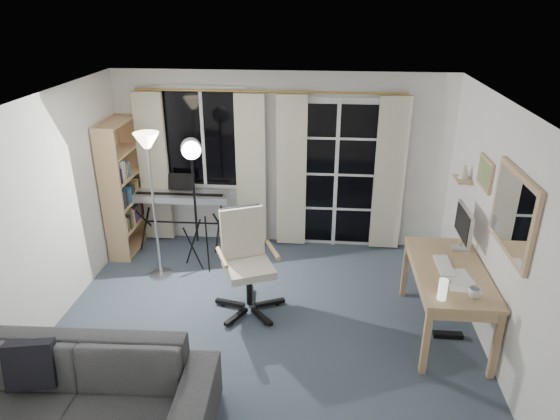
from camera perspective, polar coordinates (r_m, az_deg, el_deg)
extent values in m
cube|color=#36424F|center=(5.57, -1.74, -12.84)|extent=(4.50, 4.00, 0.02)
cube|color=white|center=(6.87, -8.72, 8.13)|extent=(1.20, 0.06, 1.40)
cube|color=black|center=(6.84, -8.78, 8.06)|extent=(1.10, 0.02, 1.30)
cube|color=white|center=(6.83, -8.80, 8.04)|extent=(0.04, 0.03, 1.30)
cube|color=white|center=(6.82, 6.42, 3.96)|extent=(1.32, 0.06, 2.11)
cube|color=black|center=(6.79, 3.89, 3.96)|extent=(0.55, 0.02, 1.95)
cube|color=black|center=(6.81, 8.95, 3.77)|extent=(0.55, 0.02, 1.95)
cube|color=white|center=(6.79, 6.42, 3.84)|extent=(0.05, 0.04, 2.05)
cube|color=white|center=(6.96, 6.25, 0.16)|extent=(1.15, 0.03, 0.03)
cube|color=white|center=(6.78, 6.43, 4.04)|extent=(1.15, 0.03, 0.03)
cube|color=white|center=(6.63, 6.63, 8.12)|extent=(1.15, 0.03, 0.03)
cylinder|color=gold|center=(6.49, -1.29, 13.38)|extent=(3.50, 0.03, 0.03)
cube|color=beige|center=(7.10, -14.22, 4.62)|extent=(0.40, 0.07, 2.10)
cube|color=beige|center=(6.78, -3.34, 4.42)|extent=(0.40, 0.07, 2.10)
cube|color=beige|center=(6.72, 1.32, 4.29)|extent=(0.40, 0.07, 2.10)
cube|color=beige|center=(6.77, 12.40, 3.87)|extent=(0.40, 0.07, 2.10)
cube|color=tan|center=(6.65, -18.71, 1.20)|extent=(0.29, 0.03, 1.81)
cube|color=tan|center=(7.36, -16.42, 3.62)|extent=(0.29, 0.03, 1.81)
cube|color=tan|center=(7.05, -18.51, 2.49)|extent=(0.04, 0.82, 1.81)
cube|color=tan|center=(7.35, -16.68, -3.94)|extent=(0.31, 0.82, 0.02)
cube|color=tan|center=(7.21, -16.99, -1.57)|extent=(0.31, 0.82, 0.02)
cube|color=tan|center=(7.07, -17.31, 0.97)|extent=(0.31, 0.82, 0.02)
cube|color=tan|center=(6.95, -17.65, 3.59)|extent=(0.31, 0.82, 0.02)
cube|color=tan|center=(6.85, -18.00, 6.30)|extent=(0.31, 0.82, 0.02)
cube|color=tan|center=(6.75, -18.42, 9.45)|extent=(0.31, 0.82, 0.02)
cube|color=silver|center=(6.87, -17.90, -1.78)|extent=(0.20, 0.06, 0.23)
cube|color=olive|center=(6.95, -17.62, -1.65)|extent=(0.20, 0.04, 0.18)
cube|color=#333333|center=(7.01, -17.43, -1.30)|extent=(0.20, 0.04, 0.21)
cube|color=olive|center=(7.05, -17.27, -0.84)|extent=(0.20, 0.04, 0.27)
cube|color=silver|center=(7.12, -17.05, -0.83)|extent=(0.20, 0.05, 0.21)
cube|color=#952A54|center=(7.19, -16.83, -0.53)|extent=(0.20, 0.04, 0.22)
cube|color=teal|center=(7.25, -16.65, -0.30)|extent=(0.20, 0.05, 0.22)
cube|color=olive|center=(7.32, -16.44, -0.09)|extent=(0.20, 0.03, 0.21)
cube|color=#952A54|center=(7.38, -16.28, 0.14)|extent=(0.20, 0.05, 0.22)
cube|color=#333333|center=(7.45, -16.08, 0.47)|extent=(0.20, 0.03, 0.24)
cube|color=teal|center=(6.73, -18.27, 0.93)|extent=(0.20, 0.03, 0.25)
cube|color=#333333|center=(6.79, -18.07, 1.12)|extent=(0.20, 0.06, 0.24)
cube|color=#333333|center=(6.87, -17.80, 1.28)|extent=(0.20, 0.04, 0.21)
cube|color=teal|center=(6.93, -17.59, 1.44)|extent=(0.20, 0.03, 0.20)
cube|color=teal|center=(6.98, -17.42, 1.71)|extent=(0.20, 0.04, 0.21)
cube|color=#333333|center=(7.04, -17.25, 2.06)|extent=(0.20, 0.03, 0.25)
cube|color=#333333|center=(7.10, -17.04, 2.06)|extent=(0.20, 0.05, 0.20)
cube|color=#AD7041|center=(7.17, -16.84, 2.34)|extent=(0.20, 0.04, 0.21)
cube|color=olive|center=(7.23, -16.65, 2.59)|extent=(0.20, 0.03, 0.22)
cube|color=#333333|center=(7.29, -16.49, 2.73)|extent=(0.20, 0.03, 0.21)
cube|color=#952A54|center=(6.61, -18.65, 3.73)|extent=(0.20, 0.04, 0.26)
cube|color=#333333|center=(6.68, -18.41, 3.69)|extent=(0.20, 0.03, 0.20)
cube|color=silver|center=(6.72, -18.26, 4.17)|extent=(0.20, 0.03, 0.27)
cube|color=silver|center=(6.78, -18.05, 4.26)|extent=(0.20, 0.04, 0.25)
cube|color=olive|center=(6.85, -17.83, 4.26)|extent=(0.20, 0.03, 0.20)
cube|color=teal|center=(6.91, -17.64, 4.48)|extent=(0.20, 0.04, 0.21)
cylinder|color=#B2B2B7|center=(6.57, -13.42, -7.12)|extent=(0.30, 0.30, 0.03)
cylinder|color=#B2B2B7|center=(6.18, -14.16, -0.18)|extent=(0.03, 0.03, 1.71)
cone|color=#FFE5B2|center=(5.90, -15.01, 7.69)|extent=(0.32, 0.32, 0.18)
cylinder|color=black|center=(7.23, -15.02, -1.25)|extent=(0.03, 0.65, 0.59)
cylinder|color=black|center=(7.23, -15.02, -1.25)|extent=(0.03, 0.65, 0.59)
cylinder|color=black|center=(6.97, -6.98, -1.56)|extent=(0.03, 0.65, 0.59)
cylinder|color=black|center=(6.97, -6.98, -1.56)|extent=(0.03, 0.65, 0.59)
cylinder|color=black|center=(7.08, -11.08, -1.40)|extent=(1.03, 0.04, 0.02)
cube|color=silver|center=(6.93, -11.32, 1.54)|extent=(1.34, 0.36, 0.09)
cube|color=white|center=(6.84, -11.53, 1.56)|extent=(1.24, 0.16, 0.02)
cube|color=black|center=(6.88, -11.44, 1.77)|extent=(1.20, 0.10, 0.01)
cube|color=black|center=(6.96, -11.22, 3.19)|extent=(0.36, 0.08, 0.22)
cylinder|color=black|center=(6.49, -8.31, -3.99)|extent=(0.10, 0.27, 0.71)
cylinder|color=black|center=(6.58, -9.91, -3.72)|extent=(0.27, 0.08, 0.72)
cylinder|color=black|center=(6.40, -9.81, -4.54)|extent=(0.20, 0.22, 0.72)
cylinder|color=black|center=(6.20, -9.76, 1.64)|extent=(0.04, 0.04, 1.23)
cylinder|color=silver|center=(5.95, -10.13, 6.91)|extent=(0.26, 0.19, 0.24)
cylinder|color=white|center=(5.88, -10.09, 6.71)|extent=(0.20, 0.08, 0.20)
cube|color=black|center=(5.79, -1.16, -10.54)|extent=(0.34, 0.19, 0.04)
cylinder|color=black|center=(5.83, -0.32, -10.57)|extent=(0.07, 0.07, 0.05)
cube|color=black|center=(5.94, -3.37, -9.65)|extent=(0.09, 0.35, 0.04)
cylinder|color=black|center=(6.02, -3.33, -9.37)|extent=(0.07, 0.07, 0.05)
cube|color=black|center=(5.82, -5.72, -10.52)|extent=(0.35, 0.13, 0.04)
cylinder|color=black|center=(5.86, -6.51, -10.54)|extent=(0.07, 0.07, 0.05)
cube|color=black|center=(5.59, -5.05, -12.06)|extent=(0.22, 0.33, 0.04)
cylinder|color=black|center=(5.55, -5.63, -12.66)|extent=(0.07, 0.07, 0.05)
cube|color=black|center=(5.57, -2.10, -12.09)|extent=(0.27, 0.30, 0.04)
cylinder|color=black|center=(5.53, -1.57, -12.70)|extent=(0.07, 0.07, 0.05)
cylinder|color=black|center=(5.60, -3.54, -8.80)|extent=(0.09, 0.09, 0.44)
cube|color=beige|center=(5.47, -3.60, -6.68)|extent=(0.66, 0.66, 0.09)
cube|color=beige|center=(5.53, -4.34, -2.56)|extent=(0.49, 0.32, 0.57)
cube|color=black|center=(5.55, -4.46, -2.17)|extent=(0.46, 0.28, 0.53)
cylinder|color=tan|center=(5.35, -6.65, -5.41)|extent=(0.22, 0.42, 0.05)
cylinder|color=tan|center=(5.48, -0.85, -4.53)|extent=(0.22, 0.42, 0.05)
cube|color=tan|center=(5.33, 18.86, -6.59)|extent=(0.71, 1.41, 0.04)
cube|color=tan|center=(5.36, 18.76, -7.24)|extent=(0.67, 1.37, 0.10)
cube|color=tan|center=(4.92, 16.33, -14.25)|extent=(0.06, 0.06, 0.72)
cube|color=tan|center=(5.08, 23.45, -14.03)|extent=(0.06, 0.06, 0.72)
cube|color=tan|center=(6.01, 14.13, -6.52)|extent=(0.06, 0.06, 0.72)
cube|color=tan|center=(6.14, 19.92, -6.58)|extent=(0.06, 0.06, 0.72)
cube|color=silver|center=(5.75, 19.89, -4.13)|extent=(0.18, 0.12, 0.02)
cube|color=silver|center=(5.69, 20.07, -2.94)|extent=(0.04, 0.03, 0.22)
cube|color=silver|center=(5.62, 20.30, -1.46)|extent=(0.04, 0.54, 0.34)
cube|color=black|center=(5.62, 20.10, -1.46)|extent=(0.01, 0.50, 0.30)
cube|color=white|center=(5.34, 18.26, -6.04)|extent=(0.14, 0.42, 0.02)
cube|color=white|center=(5.08, 18.40, -7.69)|extent=(0.06, 0.10, 0.02)
cube|color=white|center=(5.20, 19.79, -7.19)|extent=(0.26, 0.33, 0.01)
cube|color=white|center=(5.03, 19.97, -8.36)|extent=(0.22, 0.17, 0.00)
cube|color=black|center=(4.86, 18.03, -8.40)|extent=(0.05, 0.04, 0.12)
cylinder|color=white|center=(4.76, 18.10, -8.62)|extent=(0.08, 0.08, 0.20)
cube|color=black|center=(5.63, 18.63, -13.38)|extent=(0.30, 0.08, 0.05)
imported|color=silver|center=(4.90, 21.38, -8.67)|extent=(0.12, 0.10, 0.12)
cube|color=tan|center=(4.76, 25.13, -0.33)|extent=(0.04, 0.94, 0.74)
cube|color=white|center=(4.75, 24.90, -0.32)|extent=(0.01, 0.84, 0.64)
cube|color=tan|center=(5.54, 22.41, 3.89)|extent=(0.03, 0.42, 0.32)
cube|color=#428465|center=(5.53, 22.26, 3.90)|extent=(0.00, 0.36, 0.26)
cube|color=tan|center=(6.05, 20.16, 3.30)|extent=(0.16, 0.30, 0.02)
cone|color=beige|center=(6.02, 20.28, 4.10)|extent=(0.12, 0.12, 0.15)
imported|color=#27282A|center=(4.51, -23.21, -17.81)|extent=(2.34, 0.76, 0.91)
cube|color=black|center=(4.68, -26.61, -15.54)|extent=(0.43, 0.29, 0.41)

